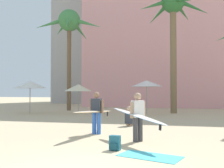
{
  "coord_description": "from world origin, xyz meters",
  "views": [
    {
      "loc": [
        1.88,
        -4.95,
        1.69
      ],
      "look_at": [
        -0.73,
        6.64,
        2.0
      ],
      "focal_mm": 42.79,
      "sensor_mm": 36.0,
      "label": 1
    }
  ],
  "objects": [
    {
      "name": "cafe_umbrella_1",
      "position": [
        -8.54,
        13.25,
        2.16
      ],
      "size": [
        2.43,
        2.43,
        2.43
      ],
      "color": "gray",
      "rests_on": "ground"
    },
    {
      "name": "person_near_left",
      "position": [
        -0.09,
        7.96,
        0.33
      ],
      "size": [
        0.59,
        1.03,
        0.96
      ],
      "rotation": [
        0.0,
        0.0,
        1.34
      ],
      "color": "#D1A889",
      "rests_on": "ground"
    },
    {
      "name": "cafe_umbrella_3",
      "position": [
        -4.92,
        13.85,
        1.92
      ],
      "size": [
        2.11,
        2.11,
        2.18
      ],
      "color": "gray",
      "rests_on": "ground"
    },
    {
      "name": "palm_tree_center",
      "position": [
        2.02,
        15.88,
        7.53
      ],
      "size": [
        5.2,
        5.07,
        9.43
      ],
      "color": "brown",
      "rests_on": "ground"
    },
    {
      "name": "person_far_left",
      "position": [
        0.76,
        3.84,
        0.89
      ],
      "size": [
        2.28,
        2.71,
        1.63
      ],
      "rotation": [
        0.0,
        0.0,
        2.31
      ],
      "color": "#3D3D42",
      "rests_on": "ground"
    },
    {
      "name": "hotel_pink",
      "position": [
        2.99,
        26.68,
        9.32
      ],
      "size": [
        20.91,
        9.71,
        18.64
      ],
      "primitive_type": "cube",
      "color": "pink",
      "rests_on": "ground"
    },
    {
      "name": "backpack",
      "position": [
        0.28,
        2.51,
        0.2
      ],
      "size": [
        0.32,
        0.28,
        0.42
      ],
      "rotation": [
        0.0,
        0.0,
        4.55
      ],
      "color": "#215A6C",
      "rests_on": "ground"
    },
    {
      "name": "beach_towel",
      "position": [
        1.31,
        2.01,
        0.01
      ],
      "size": [
        1.76,
        1.28,
        0.01
      ],
      "primitive_type": "cube",
      "rotation": [
        0.0,
        0.0,
        -0.34
      ],
      "color": "#4CC6D6",
      "rests_on": "ground"
    },
    {
      "name": "person_near_right",
      "position": [
        -1.02,
        5.01,
        0.9
      ],
      "size": [
        0.9,
        3.05,
        1.65
      ],
      "rotation": [
        0.0,
        0.0,
        4.57
      ],
      "color": "blue",
      "rests_on": "ground"
    },
    {
      "name": "palm_tree_left",
      "position": [
        -6.86,
        16.83,
        7.34
      ],
      "size": [
        5.65,
        5.37,
        8.81
      ],
      "color": "brown",
      "rests_on": "ground"
    },
    {
      "name": "cafe_umbrella_0",
      "position": [
        0.11,
        14.29,
        2.22
      ],
      "size": [
        2.27,
        2.27,
        2.45
      ],
      "color": "gray",
      "rests_on": "ground"
    }
  ]
}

